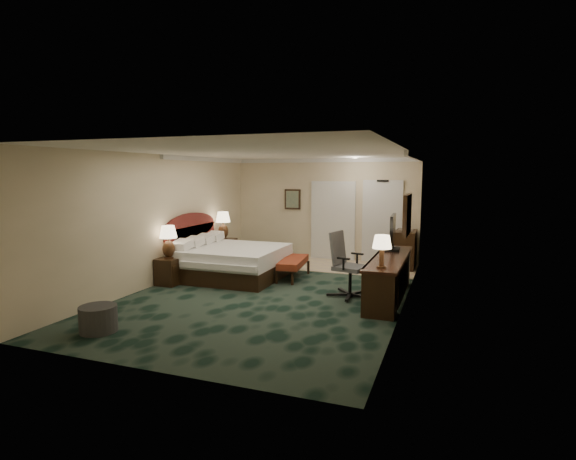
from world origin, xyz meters
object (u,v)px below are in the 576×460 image
(desk, at_px, (389,278))
(minibar, at_px, (405,250))
(lamp_near, at_px, (168,242))
(bed_bench, at_px, (293,269))
(bed, at_px, (232,262))
(lamp_far, at_px, (223,226))
(tv, at_px, (393,233))
(desk_chair, at_px, (350,265))
(nightstand_near, at_px, (170,271))
(nightstand_far, at_px, (224,251))
(ottoman, at_px, (98,319))

(desk, height_order, minibar, minibar)
(lamp_near, xyz_separation_m, bed_bench, (2.26, 1.37, -0.67))
(bed, xyz_separation_m, lamp_far, (-0.90, 1.28, 0.65))
(bed_bench, distance_m, desk, 2.37)
(lamp_far, xyz_separation_m, tv, (4.36, -1.04, 0.15))
(tv, height_order, desk_chair, tv)
(lamp_near, xyz_separation_m, desk, (4.46, 0.49, -0.50))
(lamp_near, relative_size, desk_chair, 0.56)
(lamp_near, distance_m, tv, 4.59)
(nightstand_near, distance_m, lamp_far, 2.40)
(bed_bench, xyz_separation_m, desk, (2.19, -0.88, 0.17))
(nightstand_far, relative_size, lamp_near, 0.94)
(nightstand_far, bearing_deg, desk, -22.14)
(lamp_near, height_order, tv, tv)
(ottoman, xyz_separation_m, tv, (3.71, 4.02, 0.94))
(ottoman, distance_m, desk, 4.98)
(bed, relative_size, ottoman, 4.01)
(bed_bench, bearing_deg, tv, -10.51)
(tv, xyz_separation_m, minibar, (0.06, 2.09, -0.67))
(bed_bench, bearing_deg, minibar, 34.48)
(bed_bench, distance_m, desk_chair, 1.86)
(nightstand_near, relative_size, lamp_near, 0.81)
(tv, relative_size, minibar, 0.99)
(tv, bearing_deg, bed_bench, 173.12)
(bed, xyz_separation_m, lamp_near, (-0.95, -1.00, 0.55))
(nightstand_near, xyz_separation_m, lamp_far, (0.04, 2.29, 0.71))
(lamp_near, bearing_deg, bed_bench, 31.28)
(nightstand_far, distance_m, ottoman, 5.11)
(nightstand_far, xyz_separation_m, bed_bench, (2.22, -0.92, -0.10))
(ottoman, height_order, minibar, minibar)
(bed_bench, xyz_separation_m, desk_chair, (1.50, -1.03, 0.39))
(tv, bearing_deg, lamp_near, -167.68)
(bed_bench, relative_size, desk, 0.48)
(bed, distance_m, tv, 3.56)
(bed, distance_m, nightstand_far, 1.58)
(nightstand_near, xyz_separation_m, minibar, (4.46, 3.34, 0.19))
(lamp_far, height_order, bed_bench, lamp_far)
(desk, xyz_separation_m, tv, (-0.04, 0.75, 0.75))
(bed_bench, bearing_deg, desk, -28.88)
(minibar, bearing_deg, bed, -146.50)
(bed, height_order, bed_bench, bed)
(desk, bearing_deg, tv, 93.36)
(lamp_near, bearing_deg, desk_chair, 5.26)
(nightstand_near, height_order, ottoman, nightstand_near)
(lamp_far, bearing_deg, desk, -22.06)
(nightstand_far, relative_size, desk_chair, 0.52)
(nightstand_near, relative_size, ottoman, 1.03)
(bed, xyz_separation_m, desk, (3.51, -0.51, 0.05))
(lamp_far, distance_m, bed_bench, 2.51)
(desk_chair, bearing_deg, nightstand_near, -160.94)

